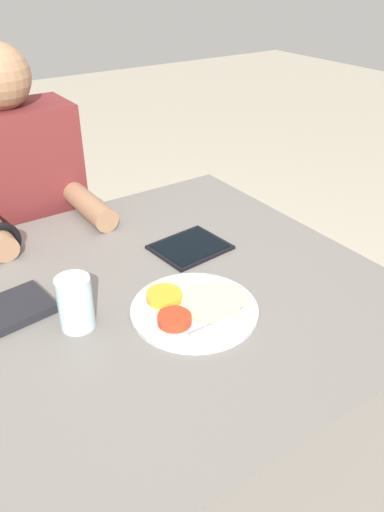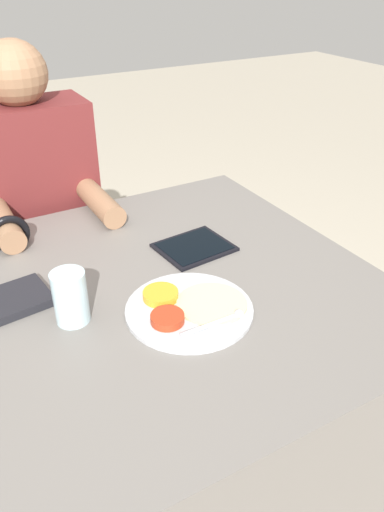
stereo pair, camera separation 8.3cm
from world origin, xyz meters
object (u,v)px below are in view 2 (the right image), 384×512
(tablet_device, at_px, (194,247))
(person_diner, at_px, (45,244))
(red_notebook, at_px, (9,302))
(thali_tray, at_px, (188,308))
(drinking_glass, at_px, (70,297))

(tablet_device, relative_size, person_diner, 0.16)
(red_notebook, bearing_deg, person_diner, 69.47)
(thali_tray, bearing_deg, tablet_device, 57.34)
(tablet_device, bearing_deg, red_notebook, -178.48)
(thali_tray, height_order, tablet_device, thali_tray)
(drinking_glass, bearing_deg, thali_tray, -23.05)
(thali_tray, xyz_separation_m, person_diner, (-0.13, 0.77, -0.18))
(red_notebook, xyz_separation_m, drinking_glass, (0.11, -0.12, 0.05))
(thali_tray, distance_m, drinking_glass, 0.25)
(tablet_device, distance_m, drinking_glass, 0.40)
(tablet_device, xyz_separation_m, drinking_glass, (-0.38, -0.13, 0.05))
(person_diner, bearing_deg, drinking_glass, -98.14)
(red_notebook, height_order, drinking_glass, drinking_glass)
(person_diner, relative_size, drinking_glass, 10.39)
(tablet_device, xyz_separation_m, person_diner, (-0.28, 0.54, -0.18))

